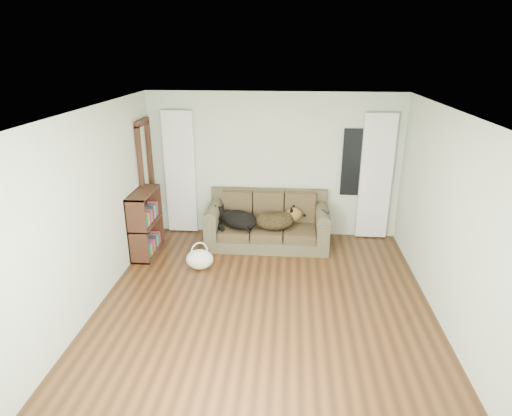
# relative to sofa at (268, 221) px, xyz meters

# --- Properties ---
(floor) EXTENTS (5.00, 5.00, 0.00)m
(floor) POSITION_rel_sofa_xyz_m (0.07, -1.97, -0.45)
(floor) COLOR #342011
(floor) RESTS_ON ground
(ceiling) EXTENTS (5.00, 5.00, 0.00)m
(ceiling) POSITION_rel_sofa_xyz_m (0.07, -1.97, 2.15)
(ceiling) COLOR white
(ceiling) RESTS_ON ground
(wall_back) EXTENTS (4.50, 0.04, 2.60)m
(wall_back) POSITION_rel_sofa_xyz_m (0.07, 0.53, 0.85)
(wall_back) COLOR beige
(wall_back) RESTS_ON ground
(wall_left) EXTENTS (0.04, 5.00, 2.60)m
(wall_left) POSITION_rel_sofa_xyz_m (-2.18, -1.97, 0.85)
(wall_left) COLOR beige
(wall_left) RESTS_ON ground
(wall_right) EXTENTS (0.04, 5.00, 2.60)m
(wall_right) POSITION_rel_sofa_xyz_m (2.32, -1.97, 0.85)
(wall_right) COLOR beige
(wall_right) RESTS_ON ground
(curtain_left) EXTENTS (0.55, 0.08, 2.25)m
(curtain_left) POSITION_rel_sofa_xyz_m (-1.63, 0.45, 0.70)
(curtain_left) COLOR white
(curtain_left) RESTS_ON ground
(curtain_right) EXTENTS (0.55, 0.08, 2.25)m
(curtain_right) POSITION_rel_sofa_xyz_m (1.87, 0.45, 0.70)
(curtain_right) COLOR white
(curtain_right) RESTS_ON ground
(window_pane) EXTENTS (0.50, 0.03, 1.20)m
(window_pane) POSITION_rel_sofa_xyz_m (1.52, 0.50, 0.95)
(window_pane) COLOR black
(window_pane) RESTS_ON wall_back
(door_casing) EXTENTS (0.07, 0.60, 2.10)m
(door_casing) POSITION_rel_sofa_xyz_m (-2.13, 0.07, 0.60)
(door_casing) COLOR black
(door_casing) RESTS_ON ground
(sofa) EXTENTS (2.11, 0.91, 0.86)m
(sofa) POSITION_rel_sofa_xyz_m (0.00, 0.00, 0.00)
(sofa) COLOR brown
(sofa) RESTS_ON floor
(dog_black_lab) EXTENTS (0.86, 0.81, 0.30)m
(dog_black_lab) POSITION_rel_sofa_xyz_m (-0.54, -0.09, 0.03)
(dog_black_lab) COLOR black
(dog_black_lab) RESTS_ON sofa
(dog_shepherd) EXTENTS (0.73, 0.54, 0.31)m
(dog_shepherd) POSITION_rel_sofa_xyz_m (0.16, -0.08, 0.04)
(dog_shepherd) COLOR black
(dog_shepherd) RESTS_ON sofa
(tv_remote) EXTENTS (0.11, 0.17, 0.02)m
(tv_remote) POSITION_rel_sofa_xyz_m (0.98, -0.20, 0.28)
(tv_remote) COLOR black
(tv_remote) RESTS_ON sofa
(tote_bag) EXTENTS (0.53, 0.47, 0.32)m
(tote_bag) POSITION_rel_sofa_xyz_m (-1.02, -0.99, -0.29)
(tote_bag) COLOR white
(tote_bag) RESTS_ON floor
(bookshelf) EXTENTS (0.36, 0.89, 1.09)m
(bookshelf) POSITION_rel_sofa_xyz_m (-2.02, -0.51, 0.05)
(bookshelf) COLOR black
(bookshelf) RESTS_ON floor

